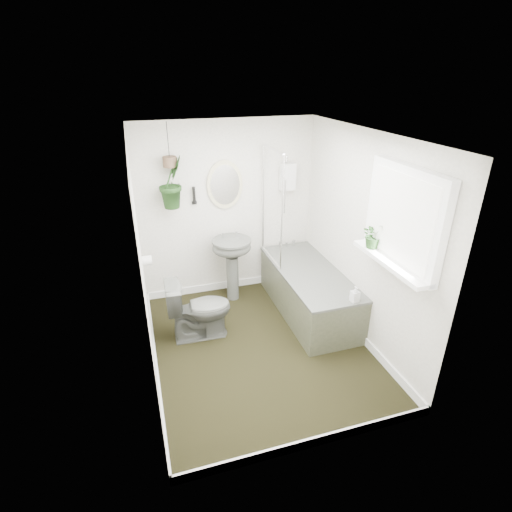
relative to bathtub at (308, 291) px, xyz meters
name	(u,v)px	position (x,y,z in m)	size (l,w,h in m)	color
floor	(260,346)	(-0.80, -0.50, -0.30)	(2.30, 2.80, 0.02)	black
ceiling	(261,134)	(-0.80, -0.50, 2.02)	(2.30, 2.80, 0.02)	white
wall_back	(228,210)	(-0.80, 0.91, 0.86)	(2.30, 0.02, 2.30)	white
wall_front	(322,334)	(-0.80, -1.91, 0.86)	(2.30, 0.02, 2.30)	white
wall_left	(141,269)	(-1.96, -0.50, 0.86)	(0.02, 2.80, 2.30)	white
wall_right	(362,240)	(0.36, -0.50, 0.86)	(0.02, 2.80, 2.30)	white
skirting	(260,342)	(-0.80, -0.50, -0.24)	(2.30, 2.80, 0.10)	white
bathtub	(308,291)	(0.00, 0.00, 0.00)	(0.72, 1.72, 0.58)	#50524C
bath_screen	(272,207)	(-0.33, 0.49, 0.99)	(0.04, 0.72, 1.40)	silver
shower_box	(287,177)	(0.00, 0.84, 1.26)	(0.20, 0.10, 0.35)	white
oval_mirror	(225,185)	(-0.83, 0.87, 1.21)	(0.46, 0.03, 0.62)	beige
wall_sconce	(194,195)	(-1.23, 0.86, 1.11)	(0.04, 0.04, 0.22)	black
toilet_roll_holder	(147,261)	(-1.90, 0.20, 0.61)	(0.11, 0.11, 0.11)	white
window_recess	(404,218)	(0.29, -1.20, 1.36)	(0.08, 1.00, 0.90)	white
window_sill	(390,262)	(0.22, -1.20, 0.94)	(0.18, 1.00, 0.04)	white
window_blinds	(400,218)	(0.24, -1.20, 1.36)	(0.01, 0.86, 0.76)	white
toilet	(199,309)	(-1.40, -0.11, 0.07)	(0.41, 0.71, 0.73)	#50524C
pedestal_sink	(232,270)	(-0.83, 0.60, 0.14)	(0.50, 0.43, 0.86)	#50524C
sill_plant	(374,235)	(0.22, -0.90, 1.09)	(0.23, 0.20, 0.26)	black
hanging_plant	(172,182)	(-1.50, 0.75, 1.32)	(0.33, 0.27, 0.61)	black
soap_bottle	(355,294)	(0.16, -0.79, 0.38)	(0.08, 0.08, 0.18)	black
hanging_pot	(170,162)	(-1.50, 0.75, 1.57)	(0.16, 0.16, 0.12)	brown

